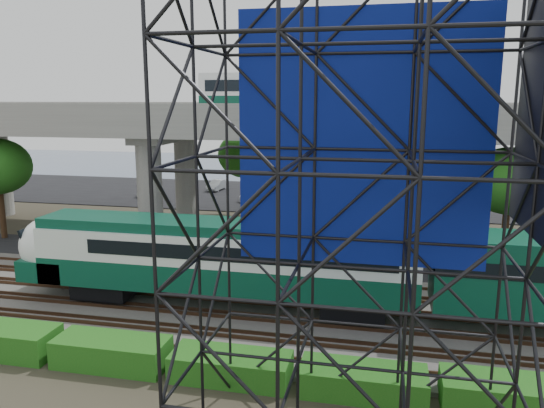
# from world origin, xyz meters

# --- Properties ---
(ground) EXTENTS (140.00, 140.00, 0.00)m
(ground) POSITION_xyz_m (0.00, 0.00, 0.00)
(ground) COLOR #474233
(ground) RESTS_ON ground
(ballast_bed) EXTENTS (90.00, 12.00, 0.20)m
(ballast_bed) POSITION_xyz_m (0.00, 2.00, 0.10)
(ballast_bed) COLOR slate
(ballast_bed) RESTS_ON ground
(service_road) EXTENTS (90.00, 5.00, 0.08)m
(service_road) POSITION_xyz_m (0.00, 10.50, 0.04)
(service_road) COLOR black
(service_road) RESTS_ON ground
(parking_lot) EXTENTS (90.00, 18.00, 0.08)m
(parking_lot) POSITION_xyz_m (0.00, 34.00, 0.04)
(parking_lot) COLOR black
(parking_lot) RESTS_ON ground
(harbor_water) EXTENTS (140.00, 40.00, 0.03)m
(harbor_water) POSITION_xyz_m (0.00, 56.00, 0.01)
(harbor_water) COLOR #475975
(harbor_water) RESTS_ON ground
(rail_tracks) EXTENTS (90.00, 9.52, 0.16)m
(rail_tracks) POSITION_xyz_m (0.00, 2.00, 0.28)
(rail_tracks) COLOR #472D1E
(rail_tracks) RESTS_ON ballast_bed
(commuter_train) EXTENTS (29.30, 3.06, 4.30)m
(commuter_train) POSITION_xyz_m (0.88, 2.00, 2.88)
(commuter_train) COLOR black
(commuter_train) RESTS_ON rail_tracks
(overpass) EXTENTS (80.00, 12.00, 12.40)m
(overpass) POSITION_xyz_m (-0.07, 16.00, 8.21)
(overpass) COLOR #9E9B93
(overpass) RESTS_ON ground
(scaffold_tower) EXTENTS (9.36, 6.36, 15.00)m
(scaffold_tower) POSITION_xyz_m (5.72, -7.98, 7.47)
(scaffold_tower) COLOR black
(scaffold_tower) RESTS_ON ground
(hedge_strip) EXTENTS (34.60, 1.80, 1.20)m
(hedge_strip) POSITION_xyz_m (1.01, -4.30, 0.56)
(hedge_strip) COLOR #165914
(hedge_strip) RESTS_ON ground
(trees) EXTENTS (40.94, 16.94, 7.69)m
(trees) POSITION_xyz_m (-4.67, 16.17, 5.57)
(trees) COLOR #382314
(trees) RESTS_ON ground
(suv) EXTENTS (5.95, 3.79, 1.53)m
(suv) POSITION_xyz_m (-14.85, 11.42, 0.84)
(suv) COLOR black
(suv) RESTS_ON service_road
(parked_cars) EXTENTS (37.71, 9.65, 1.29)m
(parked_cars) POSITION_xyz_m (0.60, 33.69, 0.71)
(parked_cars) COLOR white
(parked_cars) RESTS_ON parking_lot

